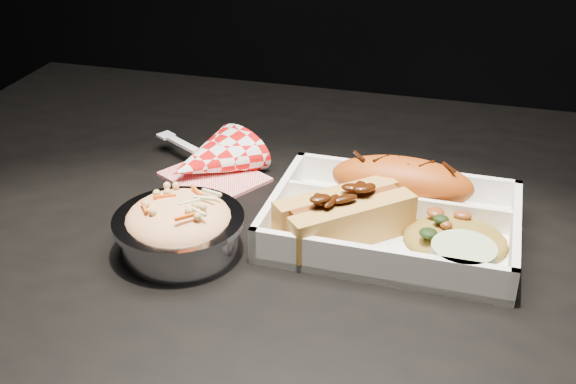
{
  "coord_description": "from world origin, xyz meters",
  "views": [
    {
      "loc": [
        0.11,
        -0.65,
        1.15
      ],
      "look_at": [
        -0.05,
        -0.05,
        0.81
      ],
      "focal_mm": 45.0,
      "sensor_mm": 36.0,
      "label": 1
    }
  ],
  "objects_px": {
    "food_tray": "(392,226)",
    "fried_pastry": "(402,181)",
    "napkin_fork": "(209,161)",
    "hotdog": "(345,213)",
    "dining_table": "(344,295)",
    "foil_coleslaw_cup": "(179,226)"
  },
  "relations": [
    {
      "from": "fried_pastry",
      "to": "napkin_fork",
      "type": "bearing_deg",
      "value": 173.79
    },
    {
      "from": "hotdog",
      "to": "napkin_fork",
      "type": "height_order",
      "value": "napkin_fork"
    },
    {
      "from": "napkin_fork",
      "to": "food_tray",
      "type": "bearing_deg",
      "value": 12.57
    },
    {
      "from": "fried_pastry",
      "to": "hotdog",
      "type": "distance_m",
      "value": 0.09
    },
    {
      "from": "hotdog",
      "to": "foil_coleslaw_cup",
      "type": "xyz_separation_m",
      "value": [
        -0.15,
        -0.06,
        -0.0
      ]
    },
    {
      "from": "dining_table",
      "to": "hotdog",
      "type": "bearing_deg",
      "value": -86.73
    },
    {
      "from": "fried_pastry",
      "to": "napkin_fork",
      "type": "height_order",
      "value": "napkin_fork"
    },
    {
      "from": "dining_table",
      "to": "food_tray",
      "type": "xyz_separation_m",
      "value": [
        0.05,
        -0.0,
        0.1
      ]
    },
    {
      "from": "napkin_fork",
      "to": "hotdog",
      "type": "bearing_deg",
      "value": 1.99
    },
    {
      "from": "foil_coleslaw_cup",
      "to": "food_tray",
      "type": "bearing_deg",
      "value": 24.0
    },
    {
      "from": "napkin_fork",
      "to": "dining_table",
      "type": "bearing_deg",
      "value": 9.17
    },
    {
      "from": "fried_pastry",
      "to": "foil_coleslaw_cup",
      "type": "height_order",
      "value": "foil_coleslaw_cup"
    },
    {
      "from": "hotdog",
      "to": "napkin_fork",
      "type": "relative_size",
      "value": 0.82
    },
    {
      "from": "dining_table",
      "to": "foil_coleslaw_cup",
      "type": "xyz_separation_m",
      "value": [
        -0.15,
        -0.09,
        0.12
      ]
    },
    {
      "from": "dining_table",
      "to": "napkin_fork",
      "type": "height_order",
      "value": "napkin_fork"
    },
    {
      "from": "hotdog",
      "to": "foil_coleslaw_cup",
      "type": "distance_m",
      "value": 0.16
    },
    {
      "from": "dining_table",
      "to": "hotdog",
      "type": "xyz_separation_m",
      "value": [
        0.0,
        -0.03,
        0.12
      ]
    },
    {
      "from": "dining_table",
      "to": "napkin_fork",
      "type": "relative_size",
      "value": 7.1
    },
    {
      "from": "hotdog",
      "to": "fried_pastry",
      "type": "bearing_deg",
      "value": 17.61
    },
    {
      "from": "foil_coleslaw_cup",
      "to": "hotdog",
      "type": "bearing_deg",
      "value": 22.18
    },
    {
      "from": "dining_table",
      "to": "hotdog",
      "type": "distance_m",
      "value": 0.13
    },
    {
      "from": "food_tray",
      "to": "fried_pastry",
      "type": "bearing_deg",
      "value": 90.0
    }
  ]
}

